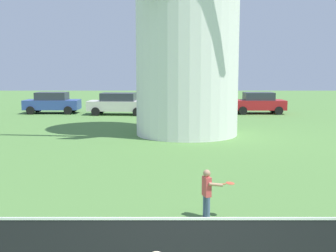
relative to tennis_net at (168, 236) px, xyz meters
name	(u,v)px	position (x,y,z in m)	size (l,w,h in m)	color
tennis_net	(168,236)	(0.00, 0.00, 0.00)	(5.79, 0.06, 1.10)	red
player_far	(207,190)	(0.84, 2.72, -0.07)	(0.74, 0.35, 1.08)	slate
parked_car_blue	(51,102)	(-8.60, 24.80, 0.12)	(3.99, 1.89, 1.56)	#334C99
parked_car_cream	(117,103)	(-3.59, 23.85, 0.12)	(4.40, 2.10, 1.56)	silver
parked_car_green	(188,103)	(1.54, 24.04, 0.12)	(4.15, 2.03, 1.56)	#1E6638
parked_car_red	(257,103)	(6.63, 24.61, 0.12)	(3.81, 1.89, 1.56)	red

